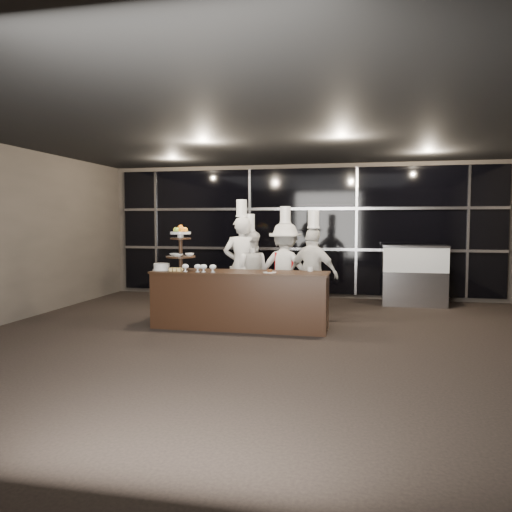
% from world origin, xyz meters
% --- Properties ---
extents(room, '(10.00, 10.00, 10.00)m').
position_xyz_m(room, '(0.00, 0.00, 1.50)').
color(room, black).
rests_on(room, ground).
extents(window_wall, '(8.60, 0.10, 2.80)m').
position_xyz_m(window_wall, '(0.00, 4.94, 1.50)').
color(window_wall, black).
rests_on(window_wall, ground).
extents(buffet_counter, '(2.84, 0.74, 0.92)m').
position_xyz_m(buffet_counter, '(-0.58, 1.46, 0.47)').
color(buffet_counter, black).
rests_on(buffet_counter, ground).
extents(display_stand, '(0.48, 0.48, 0.74)m').
position_xyz_m(display_stand, '(-1.58, 1.46, 1.34)').
color(display_stand, black).
rests_on(display_stand, buffet_counter).
extents(compotes, '(0.57, 0.11, 0.12)m').
position_xyz_m(compotes, '(-1.18, 1.24, 1.00)').
color(compotes, silver).
rests_on(compotes, buffet_counter).
extents(layer_cake, '(0.30, 0.30, 0.11)m').
position_xyz_m(layer_cake, '(-1.90, 1.41, 0.97)').
color(layer_cake, white).
rests_on(layer_cake, buffet_counter).
extents(pastry_squares, '(0.20, 0.13, 0.05)m').
position_xyz_m(pastry_squares, '(-1.61, 1.30, 0.95)').
color(pastry_squares, '#E8C471').
rests_on(pastry_squares, buffet_counter).
extents(small_plate, '(0.20, 0.20, 0.05)m').
position_xyz_m(small_plate, '(-0.08, 1.36, 0.94)').
color(small_plate, white).
rests_on(small_plate, buffet_counter).
extents(chef_cup, '(0.08, 0.08, 0.07)m').
position_xyz_m(chef_cup, '(0.52, 1.71, 0.96)').
color(chef_cup, white).
rests_on(chef_cup, buffet_counter).
extents(display_case, '(1.28, 0.56, 1.24)m').
position_xyz_m(display_case, '(2.38, 4.30, 0.69)').
color(display_case, '#A5A5AA').
rests_on(display_case, ground).
extents(chef_a, '(0.73, 0.55, 2.11)m').
position_xyz_m(chef_a, '(-0.79, 2.45, 0.93)').
color(chef_a, silver).
rests_on(chef_a, ground).
extents(chef_b, '(0.82, 0.68, 1.85)m').
position_xyz_m(chef_b, '(-0.67, 2.55, 0.79)').
color(chef_b, white).
rests_on(chef_b, ground).
extents(chef_c, '(1.19, 0.81, 1.99)m').
position_xyz_m(chef_c, '(-0.04, 2.71, 0.86)').
color(chef_c, silver).
rests_on(chef_c, ground).
extents(chef_d, '(1.02, 0.76, 1.91)m').
position_xyz_m(chef_d, '(0.51, 2.26, 0.82)').
color(chef_d, white).
rests_on(chef_d, ground).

